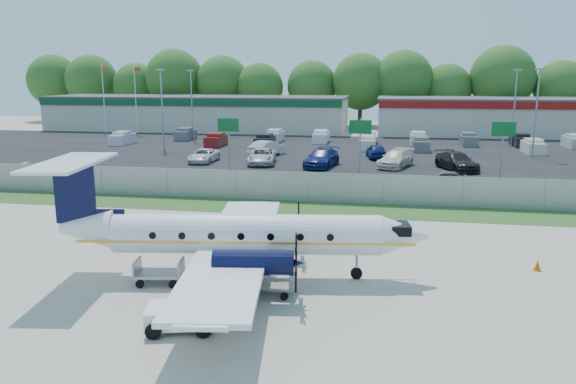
% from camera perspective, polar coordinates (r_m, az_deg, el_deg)
% --- Properties ---
extents(ground, '(170.00, 170.00, 0.00)m').
position_cam_1_polar(ground, '(24.68, -2.40, -8.05)').
color(ground, '#B4AC98').
rests_on(ground, ground).
extents(grass_verge, '(170.00, 4.00, 0.02)m').
position_cam_1_polar(grass_verge, '(36.02, 1.63, -1.65)').
color(grass_verge, '#2D561E').
rests_on(grass_verge, ground).
extents(access_road, '(170.00, 8.00, 0.02)m').
position_cam_1_polar(access_road, '(42.81, 2.96, 0.50)').
color(access_road, black).
rests_on(access_road, ground).
extents(parking_lot, '(170.00, 32.00, 0.02)m').
position_cam_1_polar(parking_lot, '(63.44, 5.25, 4.15)').
color(parking_lot, black).
rests_on(parking_lot, ground).
extents(perimeter_fence, '(120.00, 0.06, 1.99)m').
position_cam_1_polar(perimeter_fence, '(37.75, 2.07, 0.51)').
color(perimeter_fence, gray).
rests_on(perimeter_fence, ground).
extents(building_west, '(46.40, 12.40, 5.24)m').
position_cam_1_polar(building_west, '(89.67, -9.15, 7.95)').
color(building_west, beige).
rests_on(building_west, ground).
extents(building_east, '(44.40, 12.40, 5.24)m').
position_cam_1_polar(building_east, '(87.43, 23.90, 7.00)').
color(building_east, beige).
rests_on(building_east, ground).
extents(sign_left, '(1.80, 0.26, 5.00)m').
position_cam_1_polar(sign_left, '(47.64, -6.06, 5.97)').
color(sign_left, gray).
rests_on(sign_left, ground).
extents(sign_mid, '(1.80, 0.26, 5.00)m').
position_cam_1_polar(sign_mid, '(45.89, 7.34, 5.72)').
color(sign_mid, gray).
rests_on(sign_mid, ground).
extents(sign_right, '(1.80, 0.26, 5.00)m').
position_cam_1_polar(sign_right, '(46.73, 21.00, 5.15)').
color(sign_right, gray).
rests_on(sign_right, ground).
extents(flagpole_west, '(1.06, 0.12, 10.00)m').
position_cam_1_polar(flagpole_west, '(87.83, -18.19, 9.41)').
color(flagpole_west, white).
rests_on(flagpole_west, ground).
extents(flagpole_east, '(1.06, 0.12, 10.00)m').
position_cam_1_polar(flagpole_east, '(85.62, -15.19, 9.54)').
color(flagpole_east, white).
rests_on(flagpole_east, ground).
extents(light_pole_nw, '(0.90, 0.35, 9.09)m').
position_cam_1_polar(light_pole_nw, '(65.70, -12.69, 8.75)').
color(light_pole_nw, gray).
rests_on(light_pole_nw, ground).
extents(light_pole_ne, '(0.90, 0.35, 9.09)m').
position_cam_1_polar(light_pole_ne, '(62.61, 23.93, 7.90)').
color(light_pole_ne, gray).
rests_on(light_pole_ne, ground).
extents(light_pole_sw, '(0.90, 0.35, 9.09)m').
position_cam_1_polar(light_pole_sw, '(75.03, -9.76, 9.20)').
color(light_pole_sw, gray).
rests_on(light_pole_sw, ground).
extents(light_pole_se, '(0.90, 0.35, 9.09)m').
position_cam_1_polar(light_pole_se, '(72.34, 22.05, 8.43)').
color(light_pole_se, gray).
rests_on(light_pole_se, ground).
extents(tree_line, '(112.00, 6.00, 14.00)m').
position_cam_1_polar(tree_line, '(97.18, 6.89, 6.74)').
color(tree_line, '#2A5B1A').
rests_on(tree_line, ground).
extents(aircraft, '(16.07, 15.79, 4.92)m').
position_cam_1_polar(aircraft, '(23.46, -5.10, -4.27)').
color(aircraft, white).
rests_on(aircraft, ground).
extents(pushback_tug, '(2.50, 2.07, 1.21)m').
position_cam_1_polar(pushback_tug, '(19.52, -10.53, -11.94)').
color(pushback_tug, white).
rests_on(pushback_tug, ground).
extents(baggage_cart_near, '(2.05, 1.41, 1.00)m').
position_cam_1_polar(baggage_cart_near, '(23.73, -12.95, -7.99)').
color(baggage_cart_near, gray).
rests_on(baggage_cart_near, ground).
extents(baggage_cart_far, '(1.79, 1.12, 0.92)m').
position_cam_1_polar(baggage_cart_far, '(22.07, -1.72, -9.30)').
color(baggage_cart_far, gray).
rests_on(baggage_cart_far, ground).
extents(cone_nose, '(0.33, 0.33, 0.47)m').
position_cam_1_polar(cone_nose, '(26.99, 24.00, -6.85)').
color(cone_nose, '#D65406').
rests_on(cone_nose, ground).
extents(cone_starboard_wing, '(0.38, 0.38, 0.54)m').
position_cam_1_polar(cone_starboard_wing, '(31.78, 3.59, -3.05)').
color(cone_starboard_wing, '#D65406').
rests_on(cone_starboard_wing, ground).
extents(road_car_west, '(5.44, 3.01, 1.49)m').
position_cam_1_polar(road_car_west, '(49.26, -22.71, 1.07)').
color(road_car_west, silver).
rests_on(road_car_west, ground).
extents(road_car_mid, '(3.95, 2.05, 1.29)m').
position_cam_1_polar(road_car_mid, '(44.50, 15.39, 0.50)').
color(road_car_mid, '#595B5E').
rests_on(road_car_mid, ground).
extents(parked_car_a, '(2.19, 4.72, 1.31)m').
position_cam_1_polar(parked_car_a, '(55.77, -8.54, 3.00)').
color(parked_car_a, silver).
rests_on(parked_car_a, ground).
extents(parked_car_b, '(3.17, 5.68, 1.50)m').
position_cam_1_polar(parked_car_b, '(54.08, -2.67, 2.85)').
color(parked_car_b, silver).
rests_on(parked_car_b, ground).
extents(parked_car_c, '(3.27, 6.05, 1.67)m').
position_cam_1_polar(parked_car_c, '(52.48, 3.43, 2.57)').
color(parked_car_c, navy).
rests_on(parked_car_c, ground).
extents(parked_car_d, '(3.91, 5.86, 1.58)m').
position_cam_1_polar(parked_car_d, '(53.08, 10.84, 2.48)').
color(parked_car_d, beige).
rests_on(parked_car_d, ground).
extents(parked_car_e, '(4.06, 5.95, 1.60)m').
position_cam_1_polar(parked_car_e, '(52.74, 16.72, 2.14)').
color(parked_car_e, black).
rests_on(parked_car_e, ground).
extents(parked_car_f, '(3.47, 5.24, 1.63)m').
position_cam_1_polar(parked_car_f, '(59.72, -2.10, 3.70)').
color(parked_car_f, silver).
rests_on(parked_car_f, ground).
extents(parked_car_g, '(2.42, 4.61, 1.50)m').
position_cam_1_polar(parked_car_g, '(58.42, 8.94, 3.39)').
color(parked_car_g, navy).
rests_on(parked_car_g, ground).
extents(far_parking_rows, '(56.00, 10.00, 1.60)m').
position_cam_1_polar(far_parking_rows, '(68.38, 5.59, 4.68)').
color(far_parking_rows, gray).
rests_on(far_parking_rows, ground).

